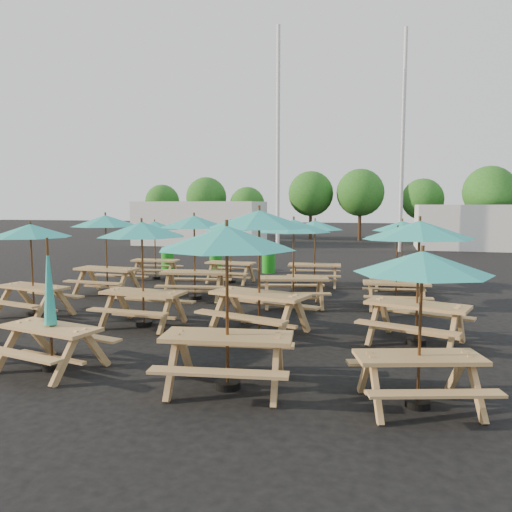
% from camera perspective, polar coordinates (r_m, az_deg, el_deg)
% --- Properties ---
extents(ground, '(120.00, 120.00, 0.00)m').
position_cam_1_polar(ground, '(13.43, -1.60, -5.31)').
color(ground, black).
rests_on(ground, ground).
extents(picnic_unit_1, '(2.19, 2.19, 2.19)m').
position_cam_1_polar(picnic_unit_1, '(12.59, -24.35, 2.02)').
color(picnic_unit_1, tan).
rests_on(picnic_unit_1, ground).
extents(picnic_unit_2, '(2.09, 2.09, 2.33)m').
position_cam_1_polar(picnic_unit_2, '(15.00, -16.81, 3.30)').
color(picnic_unit_2, tan).
rests_on(picnic_unit_2, ground).
extents(picnic_unit_3, '(1.86, 1.86, 2.05)m').
position_cam_1_polar(picnic_unit_3, '(17.75, -11.50, 3.02)').
color(picnic_unit_3, tan).
rests_on(picnic_unit_3, ground).
extents(picnic_unit_4, '(1.93, 1.77, 2.10)m').
position_cam_1_polar(picnic_unit_4, '(8.55, -22.46, -6.37)').
color(picnic_unit_4, tan).
rests_on(picnic_unit_4, ground).
extents(picnic_unit_5, '(2.00, 2.00, 2.27)m').
position_cam_1_polar(picnic_unit_5, '(10.86, -12.92, 2.23)').
color(picnic_unit_5, tan).
rests_on(picnic_unit_5, ground).
extents(picnic_unit_6, '(2.23, 2.23, 2.33)m').
position_cam_1_polar(picnic_unit_6, '(13.75, -7.08, 3.31)').
color(picnic_unit_6, tan).
rests_on(picnic_unit_6, ground).
extents(picnic_unit_7, '(1.89, 1.89, 2.08)m').
position_cam_1_polar(picnic_unit_7, '(16.60, -2.94, 3.03)').
color(picnic_unit_7, tan).
rests_on(picnic_unit_7, ground).
extents(picnic_unit_8, '(2.19, 2.19, 2.34)m').
position_cam_1_polar(picnic_unit_8, '(6.93, -3.36, 0.88)').
color(picnic_unit_8, tan).
rests_on(picnic_unit_8, ground).
extents(picnic_unit_9, '(2.64, 2.64, 2.53)m').
position_cam_1_polar(picnic_unit_9, '(9.92, 0.37, 3.32)').
color(picnic_unit_9, tan).
rests_on(picnic_unit_9, ground).
extents(picnic_unit_10, '(2.29, 2.29, 2.25)m').
position_cam_1_polar(picnic_unit_10, '(12.71, 4.32, 2.82)').
color(picnic_unit_10, tan).
rests_on(picnic_unit_10, ground).
extents(picnic_unit_11, '(1.94, 1.94, 2.13)m').
position_cam_1_polar(picnic_unit_11, '(16.00, 6.76, 3.04)').
color(picnic_unit_11, tan).
rests_on(picnic_unit_11, ground).
extents(picnic_unit_12, '(2.12, 2.12, 2.05)m').
position_cam_1_polar(picnic_unit_12, '(6.63, 18.44, -1.79)').
color(picnic_unit_12, tan).
rests_on(picnic_unit_12, ground).
extents(picnic_unit_13, '(2.49, 2.49, 2.34)m').
position_cam_1_polar(picnic_unit_13, '(9.65, 18.16, 2.01)').
color(picnic_unit_13, tan).
rests_on(picnic_unit_13, ground).
extents(picnic_unit_14, '(1.85, 1.85, 2.06)m').
position_cam_1_polar(picnic_unit_14, '(12.81, 15.86, 1.88)').
color(picnic_unit_14, tan).
rests_on(picnic_unit_14, ground).
extents(picnic_unit_15, '(2.00, 2.00, 2.14)m').
position_cam_1_polar(picnic_unit_15, '(15.71, 16.37, 2.82)').
color(picnic_unit_15, tan).
rests_on(picnic_unit_15, ground).
extents(waste_bin_0, '(0.50, 0.50, 0.81)m').
position_cam_1_polar(waste_bin_0, '(20.12, -10.07, -0.49)').
color(waste_bin_0, '#198D19').
rests_on(waste_bin_0, ground).
extents(waste_bin_1, '(0.50, 0.50, 0.81)m').
position_cam_1_polar(waste_bin_1, '(19.88, -4.62, -0.49)').
color(waste_bin_1, '#198D19').
rests_on(waste_bin_1, ground).
extents(waste_bin_2, '(0.50, 0.50, 0.81)m').
position_cam_1_polar(waste_bin_2, '(19.11, 1.44, -0.73)').
color(waste_bin_2, '#198D19').
rests_on(waste_bin_2, ground).
extents(waste_bin_3, '(0.50, 0.50, 0.81)m').
position_cam_1_polar(waste_bin_3, '(18.28, 17.20, -1.30)').
color(waste_bin_3, orange).
rests_on(waste_bin_3, ground).
extents(waste_bin_4, '(0.50, 0.50, 0.81)m').
position_cam_1_polar(waste_bin_4, '(18.60, 17.64, -1.19)').
color(waste_bin_4, gray).
rests_on(waste_bin_4, ground).
extents(mast_0, '(0.20, 0.20, 12.00)m').
position_cam_1_polar(mast_0, '(27.46, 2.54, 12.99)').
color(mast_0, silver).
rests_on(mast_0, ground).
extents(mast_1, '(0.20, 0.20, 12.00)m').
position_cam_1_polar(mast_1, '(28.87, 16.44, 12.41)').
color(mast_1, silver).
rests_on(mast_1, ground).
extents(event_tent_0, '(8.00, 4.00, 2.80)m').
position_cam_1_polar(event_tent_0, '(32.82, -6.36, 3.76)').
color(event_tent_0, silver).
rests_on(event_tent_0, ground).
extents(event_tent_1, '(7.00, 4.00, 2.60)m').
position_cam_1_polar(event_tent_1, '(32.14, 24.06, 3.06)').
color(event_tent_1, silver).
rests_on(event_tent_1, ground).
extents(tree_0, '(2.80, 2.80, 4.24)m').
position_cam_1_polar(tree_0, '(41.85, -10.66, 6.11)').
color(tree_0, '#382314').
rests_on(tree_0, ground).
extents(tree_1, '(3.11, 3.11, 4.72)m').
position_cam_1_polar(tree_1, '(38.94, -5.70, 6.68)').
color(tree_1, '#382314').
rests_on(tree_1, ground).
extents(tree_2, '(2.59, 2.59, 3.93)m').
position_cam_1_polar(tree_2, '(37.68, -1.00, 5.93)').
color(tree_2, '#382314').
rests_on(tree_2, ground).
extents(tree_3, '(3.36, 3.36, 5.09)m').
position_cam_1_polar(tree_3, '(37.77, 6.28, 7.08)').
color(tree_3, '#382314').
rests_on(tree_3, ground).
extents(tree_4, '(3.41, 3.41, 5.17)m').
position_cam_1_polar(tree_4, '(36.97, 11.83, 7.10)').
color(tree_4, '#382314').
rests_on(tree_4, ground).
extents(tree_5, '(2.94, 2.94, 4.45)m').
position_cam_1_polar(tree_5, '(37.42, 18.51, 6.16)').
color(tree_5, '#382314').
rests_on(tree_5, ground).
extents(tree_6, '(3.38, 3.38, 5.13)m').
position_cam_1_polar(tree_6, '(36.17, 25.12, 6.65)').
color(tree_6, '#382314').
rests_on(tree_6, ground).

